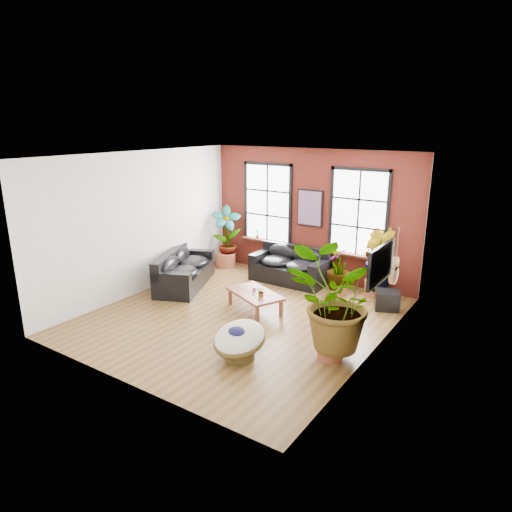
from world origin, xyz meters
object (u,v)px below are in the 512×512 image
(coffee_table, at_px, (255,294))
(papasan_chair, at_px, (239,340))
(sofa_back, at_px, (291,266))
(sofa_left, at_px, (183,270))

(coffee_table, xyz_separation_m, papasan_chair, (1.00, -1.99, -0.01))
(sofa_back, height_order, papasan_chair, sofa_back)
(sofa_back, xyz_separation_m, coffee_table, (0.32, -2.22, -0.04))
(sofa_back, distance_m, sofa_left, 2.88)
(sofa_left, relative_size, papasan_chair, 2.34)
(sofa_back, relative_size, sofa_left, 0.81)
(sofa_left, height_order, coffee_table, sofa_left)
(sofa_back, relative_size, coffee_table, 1.31)
(sofa_left, relative_size, coffee_table, 1.61)
(sofa_left, distance_m, papasan_chair, 4.21)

